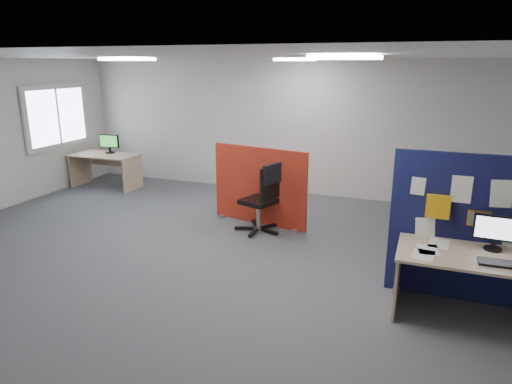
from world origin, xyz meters
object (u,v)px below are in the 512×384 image
(main_desk, at_px, (498,270))
(office_chair, at_px, (264,194))
(navy_divider, at_px, (486,231))
(red_divider, at_px, (259,187))
(second_desk, at_px, (106,162))
(monitor_main, at_px, (495,231))
(monitor_second, at_px, (109,143))

(main_desk, xyz_separation_m, office_chair, (-3.12, 1.56, 0.07))
(navy_divider, xyz_separation_m, main_desk, (0.12, -0.35, -0.28))
(red_divider, relative_size, second_desk, 1.19)
(second_desk, bearing_deg, navy_divider, -20.11)
(main_desk, distance_m, office_chair, 3.49)
(monitor_main, relative_size, red_divider, 0.25)
(navy_divider, bearing_deg, monitor_main, -73.73)
(red_divider, distance_m, monitor_second, 4.06)
(main_desk, bearing_deg, monitor_second, 156.93)
(navy_divider, distance_m, office_chair, 3.24)
(navy_divider, height_order, red_divider, navy_divider)
(monitor_main, bearing_deg, second_desk, 161.25)
(second_desk, height_order, office_chair, office_chair)
(red_divider, bearing_deg, monitor_main, -18.14)
(monitor_main, xyz_separation_m, red_divider, (-3.29, 1.80, -0.30))
(second_desk, bearing_deg, main_desk, -22.23)
(navy_divider, xyz_separation_m, office_chair, (-3.00, 1.20, -0.21))
(navy_divider, distance_m, main_desk, 0.47)
(red_divider, relative_size, office_chair, 1.53)
(main_desk, xyz_separation_m, monitor_second, (-7.23, 3.08, 0.38))
(monitor_second, bearing_deg, second_desk, -114.91)
(monitor_main, distance_m, office_chair, 3.39)
(red_divider, bearing_deg, second_desk, 175.85)
(main_desk, xyz_separation_m, red_divider, (-3.34, 1.94, 0.07))
(monitor_second, bearing_deg, monitor_main, -29.40)
(second_desk, bearing_deg, office_chair, -18.83)
(main_desk, xyz_separation_m, monitor_main, (-0.05, 0.14, 0.37))
(navy_divider, bearing_deg, second_desk, 159.89)
(main_desk, relative_size, office_chair, 1.78)
(monitor_main, xyz_separation_m, office_chair, (-3.07, 1.42, -0.30))
(navy_divider, relative_size, second_desk, 1.43)
(red_divider, xyz_separation_m, second_desk, (-3.92, 1.03, -0.10))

